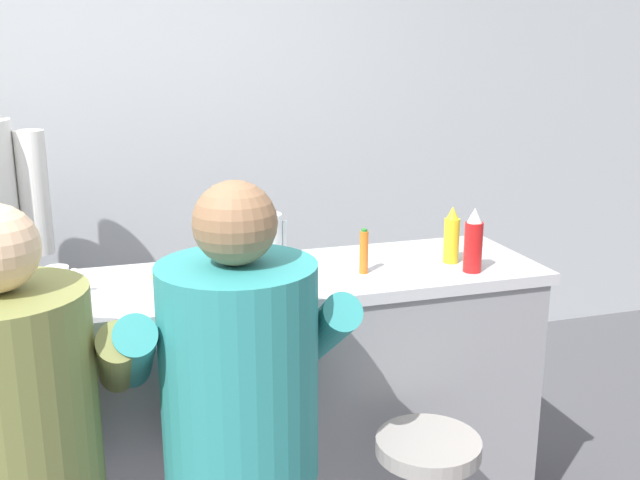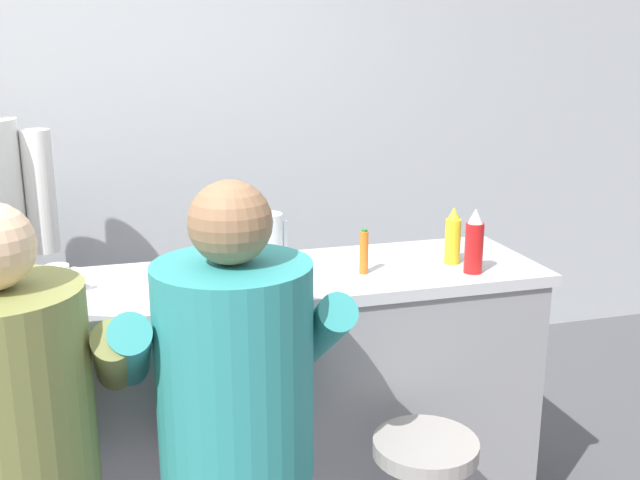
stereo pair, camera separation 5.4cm
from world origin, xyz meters
TOP-DOWN VIEW (x-y plane):
  - wall_back at (0.00, 1.88)m, footprint 10.00×0.06m
  - diner_counter at (0.00, 0.28)m, footprint 2.75×0.56m
  - ketchup_bottle_red at (1.09, 0.12)m, footprint 0.06×0.06m
  - mustard_bottle_yellow at (1.07, 0.24)m, footprint 0.06×0.06m
  - hot_sauce_bottle_orange at (0.73, 0.21)m, footprint 0.03×0.03m
  - water_pitcher_clear at (0.43, 0.41)m, footprint 0.13×0.11m
  - breakfast_plate at (0.07, 0.28)m, footprint 0.26×0.26m
  - coffee_mug_white at (-0.27, 0.28)m, footprint 0.12×0.08m
  - coffee_mug_blue at (0.27, 0.18)m, footprint 0.13×0.08m
  - diner_seated_olive at (-0.38, -0.20)m, footprint 0.64×0.63m
  - diner_seated_teal at (0.20, -0.20)m, footprint 0.66×0.65m

SIDE VIEW (x-z plane):
  - diner_counter at x=0.00m, z-range 0.00..1.02m
  - diner_seated_olive at x=-0.38m, z-range 0.16..1.58m
  - diner_seated_teal at x=0.20m, z-range 0.16..1.61m
  - breakfast_plate at x=0.07m, z-range 1.00..1.05m
  - coffee_mug_blue at x=0.27m, z-range 1.01..1.10m
  - coffee_mug_white at x=-0.27m, z-range 1.01..1.11m
  - hot_sauce_bottle_orange at x=0.73m, z-range 1.01..1.17m
  - water_pitcher_clear at x=0.43m, z-range 1.01..1.20m
  - mustard_bottle_yellow at x=1.07m, z-range 1.01..1.21m
  - ketchup_bottle_red at x=1.09m, z-range 1.01..1.23m
  - wall_back at x=0.00m, z-range 0.00..2.70m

